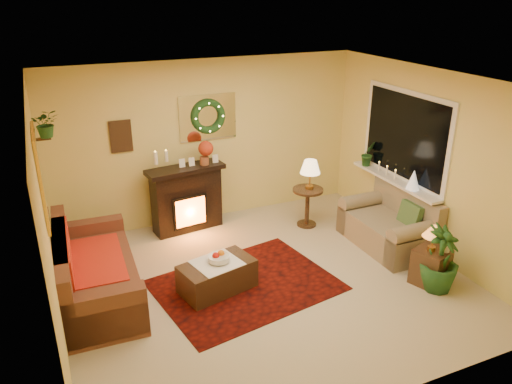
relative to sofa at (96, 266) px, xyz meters
name	(u,v)px	position (x,y,z in m)	size (l,w,h in m)	color
floor	(267,282)	(2.04, -0.56, -0.43)	(5.00, 5.00, 0.00)	beige
ceiling	(269,83)	(2.04, -0.56, 2.17)	(5.00, 5.00, 0.00)	white
wall_back	(208,142)	(2.04, 1.69, 0.87)	(5.00, 5.00, 0.00)	#EFD88C
wall_front	(382,285)	(2.04, -2.81, 0.87)	(5.00, 5.00, 0.00)	#EFD88C
wall_left	(47,228)	(-0.46, -0.56, 0.87)	(4.50, 4.50, 0.00)	#EFD88C
wall_right	(430,164)	(4.54, -0.56, 0.87)	(4.50, 4.50, 0.00)	#EFD88C
area_rug	(246,285)	(1.76, -0.52, -0.42)	(2.20, 1.65, 0.01)	#3C0E0A
sofa	(96,266)	(0.00, 0.00, 0.00)	(0.90, 2.04, 0.88)	brown
red_throw	(91,260)	(-0.05, 0.12, 0.02)	(0.78, 1.26, 0.02)	red
fireplace	(186,197)	(1.55, 1.39, 0.12)	(1.07, 0.34, 0.98)	black
poinsettia	(206,148)	(1.89, 1.36, 0.87)	(0.23, 0.23, 0.23)	#A72F16
mantel_candle_a	(156,158)	(1.11, 1.33, 0.83)	(0.06, 0.06, 0.19)	white
mantel_candle_b	(166,156)	(1.27, 1.37, 0.83)	(0.06, 0.06, 0.17)	silver
mantel_mirror	(208,117)	(2.04, 1.67, 1.27)	(0.92, 0.02, 0.72)	white
wreath	(209,117)	(2.04, 1.63, 1.29)	(0.55, 0.55, 0.11)	#194719
wall_art	(121,136)	(0.69, 1.67, 1.12)	(0.32, 0.03, 0.48)	#381E11
gold_mirror	(41,177)	(-0.44, -0.26, 1.32)	(0.03, 0.84, 1.00)	gold
hanging_plant	(48,137)	(-0.30, 0.49, 1.54)	(0.33, 0.28, 0.36)	#194719
loveseat	(388,220)	(4.10, -0.34, -0.01)	(0.82, 1.42, 0.82)	tan
window_frame	(405,136)	(4.53, -0.01, 1.12)	(0.03, 1.86, 1.36)	white
window_glass	(404,136)	(4.51, -0.01, 1.12)	(0.02, 1.70, 1.22)	black
window_sill	(394,180)	(4.42, -0.01, 0.44)	(0.22, 1.86, 0.04)	white
mini_tree	(413,179)	(4.40, -0.44, 0.61)	(0.19, 0.19, 0.29)	white
sill_plant	(368,154)	(4.41, 0.68, 0.65)	(0.29, 0.23, 0.52)	#2A5D2B
side_table_round	(307,207)	(3.35, 0.73, -0.11)	(0.49, 0.49, 0.63)	black
lamp_cream	(310,174)	(3.37, 0.73, 0.45)	(0.32, 0.32, 0.49)	#F8D293
end_table_square	(431,265)	(3.98, -1.41, -0.16)	(0.39, 0.39, 0.48)	black
lamp_tiffany	(434,232)	(3.95, -1.41, 0.31)	(0.28, 0.28, 0.41)	orange
coffee_table	(217,275)	(1.39, -0.46, -0.22)	(0.92, 0.51, 0.39)	#3F2319
fruit_bowl	(219,258)	(1.43, -0.45, 0.02)	(0.27, 0.27, 0.06)	silver
floor_palm	(440,258)	(3.97, -1.56, 0.02)	(1.44, 1.44, 2.58)	#2B5E2C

